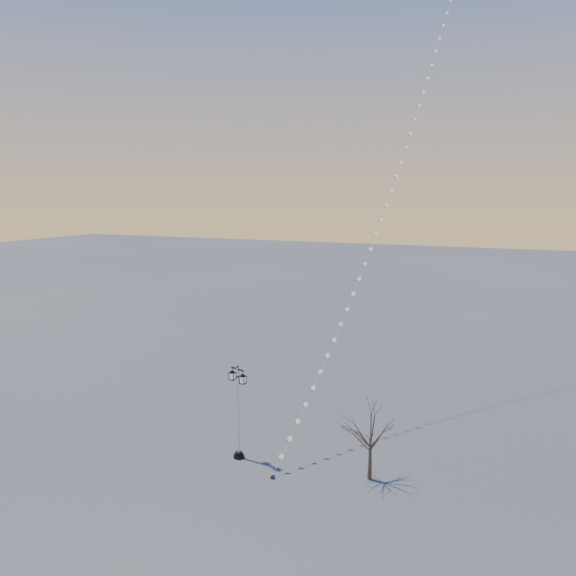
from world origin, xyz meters
The scene contains 4 objects.
ground centered at (0.00, 0.00, 0.00)m, with size 300.00×300.00×0.00m, color #505251.
street_lamp centered at (-2.75, 1.62, 3.19)m, with size 1.40×0.85×5.76m.
bare_tree centered at (5.17, 2.23, 2.68)m, with size 2.33×2.33×3.87m.
kite_train centered at (2.78, 17.14, 20.33)m, with size 5.78×34.57×40.85m.
Camera 1 is at (12.55, -26.13, 15.64)m, focal length 34.91 mm.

